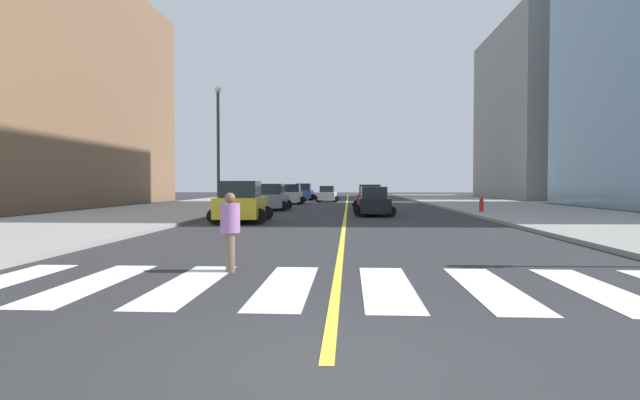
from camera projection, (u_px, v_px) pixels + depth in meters
name	position (u px, v px, depth m)	size (l,w,h in m)	color
ground_plane	(326.00, 367.00, 5.09)	(220.00, 220.00, 0.00)	#28282B
sidewalk_kerb_east	(600.00, 221.00, 24.34)	(10.00, 120.00, 0.15)	gray
sidewalk_kerb_west	(104.00, 219.00, 25.75)	(10.00, 120.00, 0.15)	gray
crosswalk_paint	(336.00, 286.00, 9.08)	(13.50, 4.00, 0.01)	silver
lane_divider_paint	(347.00, 205.00, 45.01)	(0.16, 80.00, 0.01)	yellow
parking_garage_concrete	(566.00, 113.00, 66.58)	(18.00, 24.00, 22.44)	gray
low_rise_brick_west	(13.00, 87.00, 41.87)	(16.00, 32.00, 19.72)	brown
car_black_nearest	(374.00, 202.00, 29.60)	(2.40, 3.80, 1.69)	black
car_blue_second	(304.00, 192.00, 58.69)	(2.68, 4.30, 1.92)	#2D479E
car_yellow_third	(242.00, 203.00, 24.61)	(2.90, 4.52, 1.98)	gold
car_silver_fourth	(291.00, 195.00, 47.46)	(2.63, 4.15, 1.84)	#B7B7BC
car_red_fifth	(370.00, 197.00, 37.82)	(2.62, 4.10, 1.81)	red
car_gray_sixth	(272.00, 198.00, 36.01)	(2.61, 4.18, 1.86)	slate
car_white_seventh	(327.00, 194.00, 52.66)	(2.41, 3.78, 1.66)	silver
pedestrian_crossing	(230.00, 228.00, 10.61)	(0.41, 0.41, 1.65)	brown
fire_hydrant	(481.00, 205.00, 31.05)	(0.26, 0.26, 0.89)	red
street_lamp	(218.00, 138.00, 34.09)	(0.44, 0.44, 8.25)	#38383D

